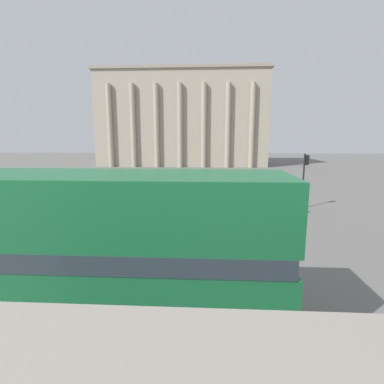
% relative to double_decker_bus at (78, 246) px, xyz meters
% --- Properties ---
extents(double_decker_bus, '(10.39, 2.70, 4.13)m').
position_rel_double_decker_bus_xyz_m(double_decker_bus, '(0.00, 0.00, 0.00)').
color(double_decker_bus, black).
rests_on(double_decker_bus, ground_plane).
extents(plaza_building_left, '(30.92, 14.92, 17.00)m').
position_rel_double_decker_bus_xyz_m(plaza_building_left, '(-1.73, 52.04, 6.20)').
color(plaza_building_left, '#A39984').
rests_on(plaza_building_left, ground_plane).
extents(traffic_light_mid, '(0.42, 0.24, 3.92)m').
position_rel_double_decker_bus_xyz_m(traffic_light_mid, '(10.01, 14.37, 0.26)').
color(traffic_light_mid, black).
rests_on(traffic_light_mid, ground_plane).
extents(car_black, '(4.20, 1.93, 1.35)m').
position_rel_double_decker_bus_xyz_m(car_black, '(4.60, 22.57, -1.59)').
color(car_black, black).
rests_on(car_black, ground_plane).
extents(car_navy, '(4.20, 1.93, 1.35)m').
position_rel_double_decker_bus_xyz_m(car_navy, '(4.46, 18.65, -1.59)').
color(car_navy, black).
rests_on(car_navy, ground_plane).
extents(pedestrian_olive, '(0.32, 0.32, 1.71)m').
position_rel_double_decker_bus_xyz_m(pedestrian_olive, '(3.08, 16.79, -1.31)').
color(pedestrian_olive, '#282B33').
rests_on(pedestrian_olive, ground_plane).
extents(pedestrian_white, '(0.32, 0.32, 1.76)m').
position_rel_double_decker_bus_xyz_m(pedestrian_white, '(8.72, 12.20, -1.28)').
color(pedestrian_white, '#282B33').
rests_on(pedestrian_white, ground_plane).
extents(pedestrian_red, '(0.32, 0.32, 1.59)m').
position_rel_double_decker_bus_xyz_m(pedestrian_red, '(-0.32, 11.30, -1.39)').
color(pedestrian_red, '#282B33').
rests_on(pedestrian_red, ground_plane).
extents(pedestrian_black, '(0.32, 0.32, 1.62)m').
position_rel_double_decker_bus_xyz_m(pedestrian_black, '(4.11, 9.59, -1.37)').
color(pedestrian_black, '#282B33').
rests_on(pedestrian_black, ground_plane).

